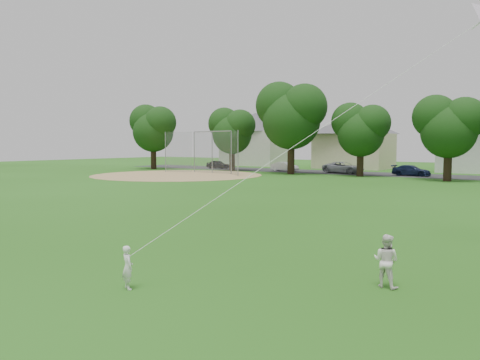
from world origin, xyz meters
The scene contains 7 objects.
ground centered at (0.00, 0.00, 0.00)m, with size 160.00×160.00×0.00m, color #225212.
street centered at (0.00, 42.00, 0.01)m, with size 90.00×7.00×0.01m, color #2D2D30.
dirt_infield centered at (-26.00, 28.00, 0.01)m, with size 18.00×18.00×0.02m, color #9E7F51.
toddler centered at (0.10, -1.46, 0.50)m, with size 0.36×0.24×1.00m, color white.
older_boy centered at (4.82, 2.08, 0.62)m, with size 0.60×0.47×1.23m, color white.
kite centered at (2.95, 3.37, 3.98)m, with size 3.30×5.41×12.98m.
baseball_backstop centered at (-25.15, 32.27, 2.36)m, with size 10.77×2.54×4.72m.
Camera 1 is at (8.22, -8.44, 3.29)m, focal length 35.00 mm.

